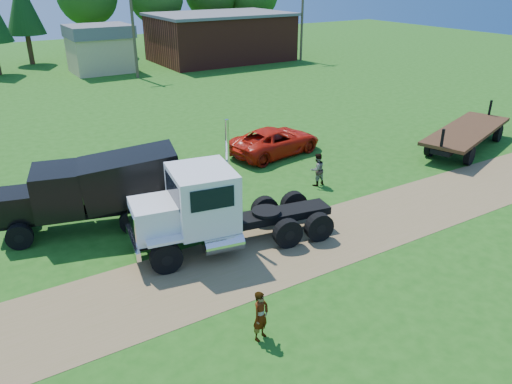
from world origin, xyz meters
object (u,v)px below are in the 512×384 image
orange_pickup (275,141)px  black_dump_truck (98,188)px  white_semi_tractor (206,209)px  spectator_a (261,316)px  flatbed_trailer (466,134)px

orange_pickup → black_dump_truck: bearing=99.3°
white_semi_tractor → spectator_a: size_ratio=5.17×
white_semi_tractor → orange_pickup: (8.18, 7.54, -0.87)m
white_semi_tractor → spectator_a: 5.62m
black_dump_truck → flatbed_trailer: size_ratio=0.85×
white_semi_tractor → spectator_a: white_semi_tractor is taller
black_dump_truck → spectator_a: (1.90, -9.37, -0.96)m
white_semi_tractor → flatbed_trailer: 18.59m
white_semi_tractor → spectator_a: bearing=-90.8°
black_dump_truck → spectator_a: bearing=-64.4°
white_semi_tractor → flatbed_trailer: white_semi_tractor is taller
flatbed_trailer → spectator_a: size_ratio=5.56×
black_dump_truck → flatbed_trailer: 21.39m
black_dump_truck → orange_pickup: bearing=32.4°
black_dump_truck → orange_pickup: black_dump_truck is taller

